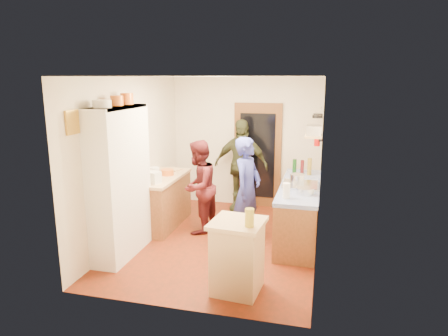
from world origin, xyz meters
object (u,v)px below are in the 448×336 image
at_px(hutch_body, 120,183).
at_px(right_counter_base, 299,212).
at_px(person_hob, 248,190).
at_px(person_back, 241,166).
at_px(person_left, 201,186).
at_px(island_base, 237,258).

xyz_separation_m(hutch_body, right_counter_base, (2.50, 1.30, -0.68)).
bearing_deg(person_hob, person_back, 30.90).
bearing_deg(person_back, person_left, -106.53).
relative_size(right_counter_base, person_hob, 1.31).
relative_size(hutch_body, right_counter_base, 1.00).
distance_m(hutch_body, person_hob, 1.98).
height_order(right_counter_base, person_left, person_left).
bearing_deg(person_back, island_base, -76.51).
height_order(hutch_body, person_back, hutch_body).
xyz_separation_m(island_base, person_hob, (-0.17, 1.59, 0.41)).
height_order(person_left, person_back, person_back).
bearing_deg(person_hob, island_base, -158.82).
bearing_deg(right_counter_base, person_back, 137.30).
height_order(right_counter_base, person_hob, person_hob).
bearing_deg(person_back, right_counter_base, -40.10).
distance_m(hutch_body, person_left, 1.48).
xyz_separation_m(right_counter_base, person_back, (-1.20, 1.11, 0.49)).
height_order(hutch_body, person_hob, hutch_body).
distance_m(right_counter_base, person_left, 1.69).
height_order(hutch_body, right_counter_base, hutch_body).
height_order(person_hob, person_left, person_hob).
relative_size(hutch_body, person_back, 1.21).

